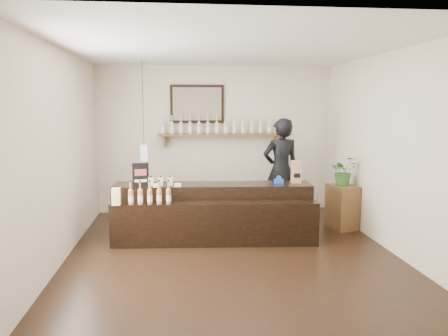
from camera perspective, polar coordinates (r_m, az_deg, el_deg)
ground at (r=6.30m, az=0.87°, el=-10.80°), size 5.00×5.00×0.00m
room_shell at (r=5.97m, az=0.90°, el=4.86°), size 5.00×5.00×5.00m
back_wall_decor at (r=8.32m, az=-2.02°, el=6.10°), size 2.66×0.96×1.69m
counter at (r=6.73m, az=-1.47°, el=-6.02°), size 3.07×1.02×0.99m
promo_sign at (r=6.70m, az=-10.84°, el=-0.81°), size 0.25×0.06×0.34m
paper_bag at (r=6.90m, az=9.41°, el=-0.49°), size 0.18×0.15×0.35m
tape_dispenser at (r=6.83m, az=7.18°, el=-1.61°), size 0.15×0.06×0.12m
side_cabinet at (r=7.60m, az=15.16°, el=-4.91°), size 0.47×0.57×0.73m
potted_plant at (r=7.49m, az=15.33°, el=-0.38°), size 0.52×0.48×0.48m
shopkeeper at (r=7.75m, az=7.44°, el=0.58°), size 0.83×0.63×2.07m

